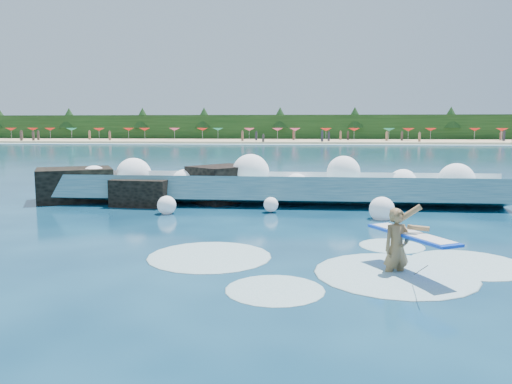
{
  "coord_description": "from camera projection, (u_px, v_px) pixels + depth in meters",
  "views": [
    {
      "loc": [
        2.7,
        -10.38,
        2.85
      ],
      "look_at": [
        1.5,
        2.0,
        1.2
      ],
      "focal_mm": 35.0,
      "sensor_mm": 36.0,
      "label": 1
    }
  ],
  "objects": [
    {
      "name": "rock_cluster",
      "position": [
        141.0,
        188.0,
        18.91
      ],
      "size": [
        8.79,
        3.53,
        1.58
      ],
      "color": "black",
      "rests_on": "ground"
    },
    {
      "name": "ground",
      "position": [
        179.0,
        258.0,
        10.87
      ],
      "size": [
        200.0,
        200.0,
        0.0
      ],
      "primitive_type": "plane",
      "color": "#07253D",
      "rests_on": "ground"
    },
    {
      "name": "beach",
      "position": [
        289.0,
        141.0,
        87.81
      ],
      "size": [
        140.0,
        20.0,
        0.4
      ],
      "primitive_type": "cube",
      "color": "tan",
      "rests_on": "ground"
    },
    {
      "name": "treeline",
      "position": [
        291.0,
        128.0,
        97.38
      ],
      "size": [
        140.0,
        4.0,
        5.0
      ],
      "primitive_type": "cube",
      "color": "black",
      "rests_on": "ground"
    },
    {
      "name": "surfer_with_board",
      "position": [
        400.0,
        246.0,
        9.53
      ],
      "size": [
        1.45,
        2.77,
        1.57
      ],
      "color": "olive",
      "rests_on": "ground"
    },
    {
      "name": "surf_foam",
      "position": [
        359.0,
        268.0,
        10.07
      ],
      "size": [
        8.94,
        5.16,
        0.16
      ],
      "color": "silver",
      "rests_on": "ground"
    },
    {
      "name": "beach_umbrellas",
      "position": [
        289.0,
        129.0,
        89.58
      ],
      "size": [
        111.53,
        6.88,
        0.5
      ],
      "color": "red",
      "rests_on": "ground"
    },
    {
      "name": "breaking_wave",
      "position": [
        269.0,
        189.0,
        18.6
      ],
      "size": [
        16.65,
        2.65,
        1.44
      ],
      "color": "teal",
      "rests_on": "ground"
    },
    {
      "name": "wet_band",
      "position": [
        287.0,
        144.0,
        76.98
      ],
      "size": [
        140.0,
        5.0,
        0.08
      ],
      "primitive_type": "cube",
      "color": "silver",
      "rests_on": "ground"
    },
    {
      "name": "wave_spray",
      "position": [
        267.0,
        179.0,
        18.46
      ],
      "size": [
        14.51,
        4.31,
        1.9
      ],
      "color": "white",
      "rests_on": "ground"
    },
    {
      "name": "beachgoers",
      "position": [
        272.0,
        137.0,
        84.48
      ],
      "size": [
        98.86,
        13.39,
        1.93
      ],
      "color": "#3F332D",
      "rests_on": "ground"
    }
  ]
}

